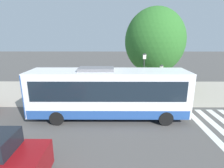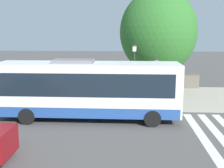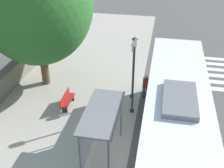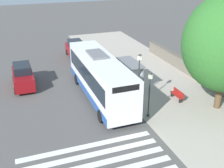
{
  "view_description": "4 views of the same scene",
  "coord_description": "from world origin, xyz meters",
  "px_view_note": "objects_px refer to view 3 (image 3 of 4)",
  "views": [
    {
      "loc": [
        14.21,
        0.85,
        5.95
      ],
      "look_at": [
        0.71,
        0.79,
        2.29
      ],
      "focal_mm": 28.0,
      "sensor_mm": 36.0,
      "label": 1
    },
    {
      "loc": [
        19.11,
        3.09,
        5.55
      ],
      "look_at": [
        -0.14,
        1.94,
        1.91
      ],
      "focal_mm": 45.0,
      "sensor_mm": 36.0,
      "label": 2
    },
    {
      "loc": [
        1.04,
        -9.76,
        9.86
      ],
      "look_at": [
        -1.3,
        2.43,
        2.42
      ],
      "focal_mm": 45.0,
      "sensor_mm": 36.0,
      "label": 3
    },
    {
      "loc": [
        8.68,
        21.83,
        11.22
      ],
      "look_at": [
        1.39,
        2.04,
        1.82
      ],
      "focal_mm": 45.0,
      "sensor_mm": 36.0,
      "label": 4
    }
  ],
  "objects_px": {
    "bench": "(67,100)",
    "street_lamp_far": "(133,66)",
    "street_lamp_near": "(134,70)",
    "bus_shelter": "(99,120)",
    "shade_tree": "(36,3)",
    "pedestrian": "(146,85)",
    "bus": "(175,121)"
  },
  "relations": [
    {
      "from": "bench",
      "to": "street_lamp_far",
      "type": "height_order",
      "value": "street_lamp_far"
    },
    {
      "from": "street_lamp_near",
      "to": "street_lamp_far",
      "type": "relative_size",
      "value": 1.26
    },
    {
      "from": "street_lamp_far",
      "to": "bus_shelter",
      "type": "bearing_deg",
      "value": -99.38
    },
    {
      "from": "bench",
      "to": "shade_tree",
      "type": "height_order",
      "value": "shade_tree"
    },
    {
      "from": "bus_shelter",
      "to": "pedestrian",
      "type": "distance_m",
      "value": 5.74
    },
    {
      "from": "street_lamp_far",
      "to": "shade_tree",
      "type": "bearing_deg",
      "value": 173.57
    },
    {
      "from": "bench",
      "to": "pedestrian",
      "type": "bearing_deg",
      "value": 21.84
    },
    {
      "from": "bus_shelter",
      "to": "shade_tree",
      "type": "height_order",
      "value": "shade_tree"
    },
    {
      "from": "pedestrian",
      "to": "bench",
      "type": "height_order",
      "value": "pedestrian"
    },
    {
      "from": "street_lamp_near",
      "to": "street_lamp_far",
      "type": "height_order",
      "value": "street_lamp_near"
    },
    {
      "from": "pedestrian",
      "to": "shade_tree",
      "type": "relative_size",
      "value": 0.18
    },
    {
      "from": "bench",
      "to": "street_lamp_far",
      "type": "xyz_separation_m",
      "value": [
        3.68,
        1.71,
        1.74
      ]
    },
    {
      "from": "bus",
      "to": "street_lamp_near",
      "type": "height_order",
      "value": "street_lamp_near"
    },
    {
      "from": "street_lamp_near",
      "to": "pedestrian",
      "type": "bearing_deg",
      "value": 69.3
    },
    {
      "from": "bench",
      "to": "street_lamp_far",
      "type": "relative_size",
      "value": 0.43
    },
    {
      "from": "street_lamp_near",
      "to": "bus",
      "type": "bearing_deg",
      "value": -52.78
    },
    {
      "from": "shade_tree",
      "to": "bus",
      "type": "bearing_deg",
      "value": -31.51
    },
    {
      "from": "bus",
      "to": "bench",
      "type": "distance_m",
      "value": 6.9
    },
    {
      "from": "bus_shelter",
      "to": "street_lamp_near",
      "type": "relative_size",
      "value": 0.74
    },
    {
      "from": "bench",
      "to": "street_lamp_near",
      "type": "xyz_separation_m",
      "value": [
        3.88,
        0.18,
        2.28
      ]
    },
    {
      "from": "pedestrian",
      "to": "shade_tree",
      "type": "bearing_deg",
      "value": 175.09
    },
    {
      "from": "bench",
      "to": "street_lamp_near",
      "type": "distance_m",
      "value": 4.5
    },
    {
      "from": "bus_shelter",
      "to": "bench",
      "type": "distance_m",
      "value": 4.84
    },
    {
      "from": "bus",
      "to": "street_lamp_near",
      "type": "relative_size",
      "value": 2.44
    },
    {
      "from": "pedestrian",
      "to": "street_lamp_far",
      "type": "xyz_separation_m",
      "value": [
        -0.81,
        -0.09,
        1.25
      ]
    },
    {
      "from": "pedestrian",
      "to": "street_lamp_near",
      "type": "relative_size",
      "value": 0.35
    },
    {
      "from": "bus",
      "to": "bench",
      "type": "height_order",
      "value": "bus"
    },
    {
      "from": "bench",
      "to": "street_lamp_far",
      "type": "bearing_deg",
      "value": 24.88
    },
    {
      "from": "bus_shelter",
      "to": "pedestrian",
      "type": "height_order",
      "value": "bus_shelter"
    },
    {
      "from": "bench",
      "to": "bus",
      "type": "bearing_deg",
      "value": -24.47
    },
    {
      "from": "bench",
      "to": "street_lamp_near",
      "type": "height_order",
      "value": "street_lamp_near"
    },
    {
      "from": "pedestrian",
      "to": "street_lamp_near",
      "type": "distance_m",
      "value": 2.5
    }
  ]
}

